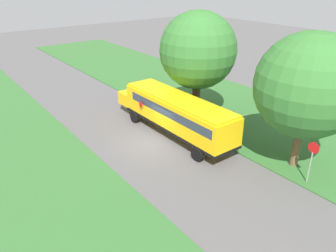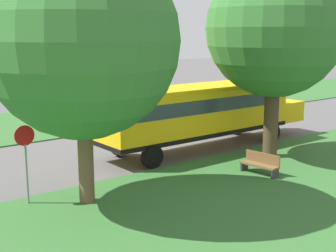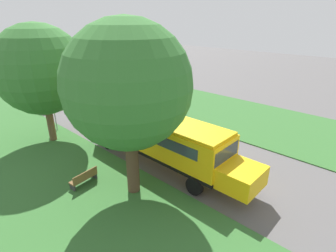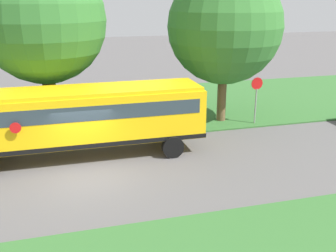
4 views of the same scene
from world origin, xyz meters
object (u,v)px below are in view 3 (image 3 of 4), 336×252
object	(u,v)px
school_bus	(159,134)
car_green_nearest	(40,99)
oak_tree_beside_bus	(131,85)
stop_sign	(54,111)
car_silver_furthest	(38,74)
car_white_middle	(61,81)
oak_tree_roadside_mid	(40,71)
park_bench	(84,178)

from	to	relation	value
school_bus	car_green_nearest	xyz separation A→B (m)	(-0.45, 17.13, -1.05)
oak_tree_beside_bus	stop_sign	distance (m)	12.06
car_green_nearest	stop_sign	size ratio (longest dim) A/B	1.61
car_green_nearest	car_silver_furthest	world-z (taller)	same
car_white_middle	car_silver_furthest	distance (m)	7.22
school_bus	car_green_nearest	size ratio (longest dim) A/B	2.82
car_green_nearest	oak_tree_beside_bus	world-z (taller)	oak_tree_beside_bus
oak_tree_beside_bus	car_silver_furthest	bearing A→B (deg)	75.62
school_bus	car_green_nearest	distance (m)	17.17
school_bus	stop_sign	world-z (taller)	school_bus
car_green_nearest	stop_sign	xyz separation A→B (m)	(-1.80, -7.26, 0.86)
oak_tree_roadside_mid	stop_sign	world-z (taller)	oak_tree_roadside_mid
school_bus	park_bench	xyz separation A→B (m)	(-4.84, 1.16, -1.45)
car_green_nearest	stop_sign	bearing A→B (deg)	-103.92
car_white_middle	school_bus	bearing A→B (deg)	-102.21
car_white_middle	stop_sign	xyz separation A→B (m)	(-7.40, -13.95, 0.86)
car_silver_furthest	oak_tree_roadside_mid	bearing A→B (deg)	-110.60
oak_tree_beside_bus	park_bench	bearing A→B (deg)	123.20
car_white_middle	oak_tree_beside_bus	bearing A→B (deg)	-108.25
oak_tree_beside_bus	stop_sign	size ratio (longest dim) A/B	3.28
car_green_nearest	oak_tree_beside_bus	xyz separation A→B (m)	(-2.72, -18.53, 5.07)
car_green_nearest	oak_tree_beside_bus	bearing A→B (deg)	-98.34
car_white_middle	oak_tree_beside_bus	xyz separation A→B (m)	(-8.32, -25.22, 5.07)
car_white_middle	park_bench	size ratio (longest dim) A/B	2.67
car_silver_furthest	stop_sign	bearing A→B (deg)	-109.26
school_bus	car_white_middle	xyz separation A→B (m)	(5.15, 23.82, -1.05)
oak_tree_roadside_mid	stop_sign	bearing A→B (deg)	53.99
car_white_middle	oak_tree_roadside_mid	size ratio (longest dim) A/B	0.51
school_bus	oak_tree_roadside_mid	world-z (taller)	oak_tree_roadside_mid
school_bus	car_white_middle	distance (m)	24.39
car_white_middle	park_bench	bearing A→B (deg)	-113.79
oak_tree_roadside_mid	stop_sign	distance (m)	4.14
car_green_nearest	park_bench	world-z (taller)	car_green_nearest
oak_tree_roadside_mid	park_bench	bearing A→B (deg)	-101.37
car_green_nearest	park_bench	distance (m)	16.57
car_green_nearest	oak_tree_roadside_mid	world-z (taller)	oak_tree_roadside_mid
car_green_nearest	oak_tree_roadside_mid	bearing A→B (deg)	-108.47
car_green_nearest	car_silver_furthest	distance (m)	15.00
oak_tree_beside_bus	oak_tree_roadside_mid	distance (m)	9.69
park_bench	school_bus	bearing A→B (deg)	-13.47
car_white_middle	car_silver_furthest	world-z (taller)	same
car_silver_furthest	car_green_nearest	bearing A→B (deg)	-111.93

